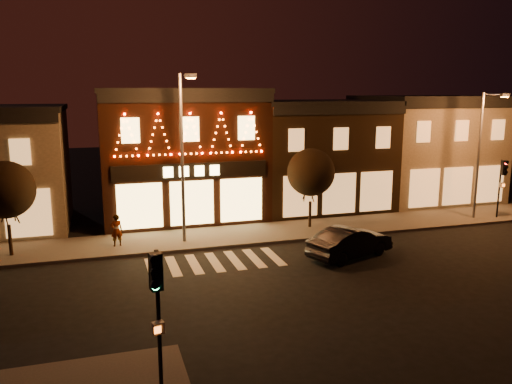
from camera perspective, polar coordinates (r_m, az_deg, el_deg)
name	(u,v)px	position (r m, az deg, el deg)	size (l,w,h in m)	color
ground	(236,292)	(21.54, -2.23, -11.06)	(120.00, 120.00, 0.00)	black
sidewalk_far	(234,236)	(29.32, -2.49, -4.84)	(44.00, 4.00, 0.15)	#47423D
building_pulp	(180,153)	(33.89, -8.41, 4.28)	(10.20, 8.34, 8.30)	black
building_right_a	(315,154)	(36.60, 6.50, 4.19)	(9.20, 8.28, 7.50)	black
building_right_b	(424,148)	(41.01, 18.16, 4.66)	(9.20, 8.28, 7.80)	#655D48
traffic_signal_near	(157,299)	(13.26, -10.89, -11.52)	(0.34, 0.44, 4.14)	black
traffic_signal_far	(502,177)	(36.05, 25.62, 1.55)	(0.32, 0.43, 3.74)	black
streetlamp_mid	(183,146)	(27.00, -8.06, 5.12)	(0.64, 2.04, 8.88)	#59595E
streetlamp_right	(482,146)	(35.03, 23.79, 4.70)	(0.52, 1.81, 7.90)	#59595E
tree_left	(5,190)	(27.65, -26.02, 0.22)	(2.81, 2.81, 4.71)	black
tree_right	(311,172)	(30.38, 6.10, 2.17)	(2.81, 2.81, 4.70)	black
dark_sedan	(350,242)	(26.03, 10.41, -5.50)	(1.63, 4.66, 1.54)	black
pedestrian	(117,230)	(27.88, -15.20, -4.11)	(0.62, 0.41, 1.69)	gray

